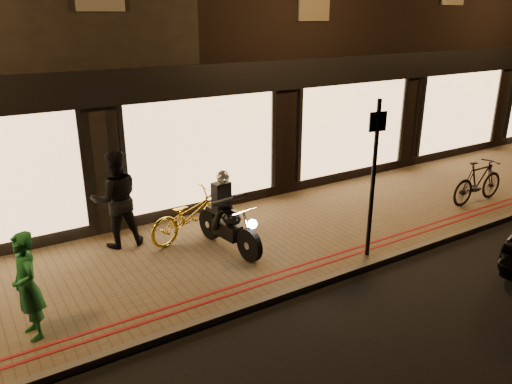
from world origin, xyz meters
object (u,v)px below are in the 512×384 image
sign_post (374,172)px  person_green (27,286)px  motorcycle (227,219)px  bicycle_gold (189,215)px

sign_post → person_green: (-5.89, 0.69, -0.87)m
motorcycle → bicycle_gold: size_ratio=1.02×
bicycle_gold → motorcycle: bearing=-167.3°
sign_post → bicycle_gold: bearing=135.1°
motorcycle → person_green: person_green is taller
motorcycle → bicycle_gold: bearing=108.8°
bicycle_gold → person_green: 3.83m
person_green → sign_post: bearing=73.4°
motorcycle → bicycle_gold: motorcycle is taller
motorcycle → person_green: bearing=-172.1°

